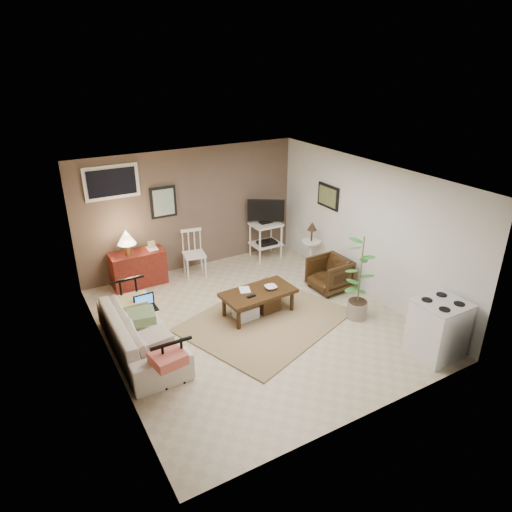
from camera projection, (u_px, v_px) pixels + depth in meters
floor at (254, 322)px, 7.44m from camera, size 5.00×5.00×0.00m
art_back at (163, 202)px, 8.56m from camera, size 0.50×0.03×0.60m
art_right at (328, 196)px, 8.66m from camera, size 0.03×0.60×0.45m
window at (112, 182)px, 7.95m from camera, size 0.96×0.03×0.60m
rug at (265, 320)px, 7.46m from camera, size 2.95×2.66×0.02m
coffee_table at (258, 301)px, 7.56m from camera, size 1.25×0.70×0.46m
sofa at (140, 326)px, 6.59m from camera, size 0.61×2.08×0.81m
sofa_pillows at (148, 327)px, 6.38m from camera, size 0.40×1.98×0.14m
sofa_end_rails at (149, 327)px, 6.67m from camera, size 0.56×2.08×0.70m
laptop at (145, 304)px, 6.91m from camera, size 0.32×0.23×0.22m
red_console at (137, 265)px, 8.49m from camera, size 0.99×0.44×1.14m
spindle_chair at (194, 255)px, 8.88m from camera, size 0.48×0.48×0.90m
tv_stand at (266, 227)px, 9.53m from camera, size 0.67×0.49×1.28m
side_table at (311, 240)px, 9.02m from camera, size 0.38×0.38×1.01m
armchair at (330, 273)px, 8.34m from camera, size 0.63×0.67×0.67m
potted_plant at (360, 275)px, 7.26m from camera, size 0.37×0.37×1.46m
stove at (438, 329)px, 6.47m from camera, size 0.67×0.62×0.88m
bowl at (271, 283)px, 7.53m from camera, size 0.20×0.07×0.20m
book_table at (239, 285)px, 7.45m from camera, size 0.17×0.07×0.24m
book_console at (147, 244)px, 8.42m from camera, size 0.18×0.03×0.25m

